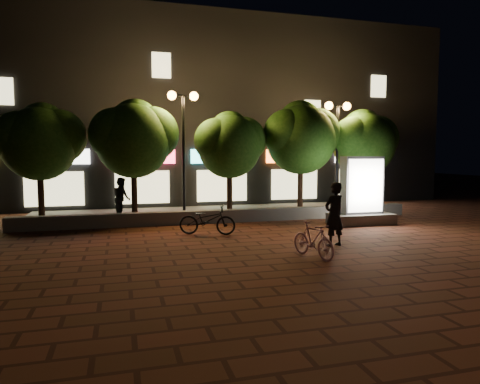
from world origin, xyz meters
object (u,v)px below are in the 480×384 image
object	(u,v)px
street_lamp_left	(183,122)
ad_kiosk	(361,197)
tree_far_left	(41,139)
tree_left	(134,136)
tree_far_right	(364,140)
pedestrian	(122,198)
street_lamp_right	(337,128)
tree_mid	(230,142)
scooter_pink	(313,240)
scooter_parked	(207,220)
rider	(334,214)
tree_right	(301,135)

from	to	relation	value
street_lamp_left	ad_kiosk	size ratio (longest dim) A/B	1.97
tree_far_left	tree_left	size ratio (longest dim) A/B	0.95
tree_far_right	pedestrian	world-z (taller)	tree_far_right
street_lamp_left	street_lamp_right	world-z (taller)	street_lamp_left
ad_kiosk	tree_far_right	bearing A→B (deg)	57.59
tree_far_left	street_lamp_left	distance (m)	5.50
tree_mid	scooter_pink	bearing A→B (deg)	-88.27
scooter_parked	street_lamp_left	bearing A→B (deg)	25.41
tree_far_left	tree_far_right	distance (m)	14.00
tree_far_right	rider	xyz separation A→B (m)	(-5.05, -6.69, -2.42)
ad_kiosk	scooter_pink	distance (m)	6.25
tree_far_left	rider	distance (m)	11.42
tree_far_left	scooter_pink	xyz separation A→B (m)	(7.74, -7.85, -2.82)
tree_left	street_lamp_left	world-z (taller)	street_lamp_left
tree_far_left	pedestrian	size ratio (longest dim) A/B	2.73
scooter_parked	pedestrian	bearing A→B (deg)	55.43
scooter_pink	scooter_parked	bearing A→B (deg)	101.24
tree_left	rider	world-z (taller)	tree_left
tree_right	ad_kiosk	distance (m)	4.26
ad_kiosk	scooter_parked	size ratio (longest dim) A/B	1.37
pedestrian	scooter_pink	bearing A→B (deg)	-167.35
street_lamp_left	rider	bearing A→B (deg)	-61.39
street_lamp_left	pedestrian	xyz separation A→B (m)	(-2.50, 0.45, -3.10)
ad_kiosk	tree_left	bearing A→B (deg)	158.85
tree_right	tree_far_left	bearing A→B (deg)	-180.00
tree_far_right	scooter_parked	world-z (taller)	tree_far_right
tree_right	scooter_parked	world-z (taller)	tree_right
tree_right	rider	world-z (taller)	tree_right
pedestrian	street_lamp_left	bearing A→B (deg)	-118.26
tree_left	ad_kiosk	world-z (taller)	tree_left
ad_kiosk	scooter_pink	bearing A→B (deg)	-132.43
street_lamp_left	scooter_parked	world-z (taller)	street_lamp_left
street_lamp_left	tree_mid	bearing A→B (deg)	7.31
scooter_parked	street_lamp_right	bearing A→B (deg)	-40.26
tree_mid	tree_far_right	xyz separation A→B (m)	(6.50, 0.00, 0.15)
street_lamp_left	scooter_pink	xyz separation A→B (m)	(2.29, -7.59, -3.56)
street_lamp_right	tree_right	bearing A→B (deg)	170.90
scooter_pink	rider	distance (m)	1.75
tree_mid	ad_kiosk	size ratio (longest dim) A/B	1.71
tree_left	scooter_pink	size ratio (longest dim) A/B	3.13
pedestrian	ad_kiosk	bearing A→B (deg)	-129.13
tree_far_right	street_lamp_left	world-z (taller)	street_lamp_left
tree_far_right	street_lamp_right	size ratio (longest dim) A/B	0.96
tree_far_left	scooter_pink	bearing A→B (deg)	-45.43
tree_left	scooter_pink	xyz separation A→B (m)	(4.23, -7.85, -2.97)
tree_mid	pedestrian	bearing A→B (deg)	177.70
tree_far_right	ad_kiosk	bearing A→B (deg)	-122.41
tree_far_right	scooter_pink	world-z (taller)	tree_far_right
tree_left	scooter_pink	world-z (taller)	tree_left
tree_mid	rider	bearing A→B (deg)	-77.74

